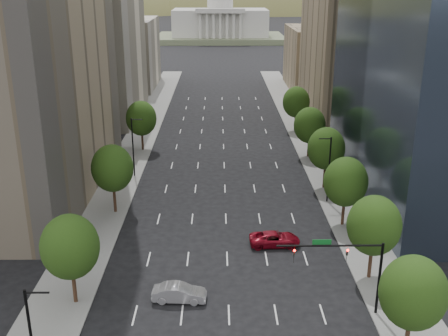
{
  "coord_description": "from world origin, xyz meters",
  "views": [
    {
      "loc": [
        -0.84,
        -9.95,
        28.04
      ],
      "look_at": [
        -0.27,
        46.25,
        8.0
      ],
      "focal_mm": 42.69,
      "sensor_mm": 36.0,
      "label": 1
    }
  ],
  "objects_px": {
    "traffic_signal": "(352,263)",
    "car_red_far": "(275,239)",
    "car_silver": "(179,293)",
    "capitol": "(220,22)"
  },
  "relations": [
    {
      "from": "car_red_far",
      "to": "capitol",
      "type": "bearing_deg",
      "value": -1.1
    },
    {
      "from": "traffic_signal",
      "to": "car_red_far",
      "type": "distance_m",
      "value": 14.66
    },
    {
      "from": "traffic_signal",
      "to": "capitol",
      "type": "height_order",
      "value": "capitol"
    },
    {
      "from": "car_silver",
      "to": "car_red_far",
      "type": "bearing_deg",
      "value": -39.24
    },
    {
      "from": "traffic_signal",
      "to": "car_silver",
      "type": "height_order",
      "value": "traffic_signal"
    },
    {
      "from": "traffic_signal",
      "to": "car_red_far",
      "type": "xyz_separation_m",
      "value": [
        -5.2,
        12.98,
        -4.39
      ]
    },
    {
      "from": "traffic_signal",
      "to": "car_red_far",
      "type": "relative_size",
      "value": 1.62
    },
    {
      "from": "traffic_signal",
      "to": "car_silver",
      "type": "bearing_deg",
      "value": 171.53
    },
    {
      "from": "traffic_signal",
      "to": "capitol",
      "type": "distance_m",
      "value": 219.99
    },
    {
      "from": "capitol",
      "to": "car_red_far",
      "type": "bearing_deg",
      "value": -88.52
    }
  ]
}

